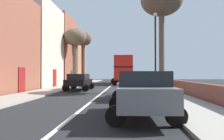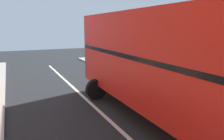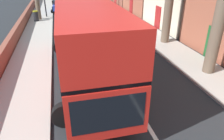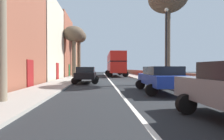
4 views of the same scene
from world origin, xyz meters
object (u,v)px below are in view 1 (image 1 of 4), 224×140
parked_car_grey_right_1 (141,91)px  street_tree_right_1 (162,2)px  lamppost_right (155,46)px  double_decker_bus (124,69)px  parked_car_black_left_0 (79,81)px  street_tree_left_2 (75,39)px  parked_car_blue_right_3 (134,84)px  litter_bin_right (163,84)px  street_tree_left_4 (83,42)px

parked_car_grey_right_1 → street_tree_right_1: bearing=76.7°
street_tree_right_1 → lamppost_right: bearing=-117.5°
double_decker_bus → street_tree_right_1: 16.23m
parked_car_grey_right_1 → double_decker_bus: bearing=91.8°
parked_car_black_left_0 → street_tree_left_2: size_ratio=0.58×
parked_car_blue_right_3 → lamppost_right: lamppost_right is taller
parked_car_black_left_0 → parked_car_grey_right_1: parked_car_grey_right_1 is taller
parked_car_black_left_0 → street_tree_right_1: street_tree_right_1 is taller
parked_car_black_left_0 → street_tree_left_2: 10.87m
street_tree_left_2 → double_decker_bus: bearing=31.7°
street_tree_left_2 → parked_car_grey_right_1: bearing=-70.5°
parked_car_blue_right_3 → litter_bin_right: size_ratio=4.15×
parked_car_black_left_0 → litter_bin_right: 7.86m
street_tree_left_2 → street_tree_right_1: bearing=-46.7°
parked_car_black_left_0 → litter_bin_right: size_ratio=4.11×
double_decker_bus → lamppost_right: (2.60, -16.36, 1.45)m
parked_car_grey_right_1 → street_tree_right_1: (2.53, 10.72, 6.76)m
street_tree_right_1 → street_tree_left_4: 19.09m
parked_car_grey_right_1 → litter_bin_right: parked_car_grey_right_1 is taller
street_tree_right_1 → street_tree_left_2: (-10.12, 10.76, -1.35)m
parked_car_blue_right_3 → street_tree_left_2: (-7.59, 15.58, 5.45)m
litter_bin_right → double_decker_bus: bearing=104.3°
street_tree_left_4 → lamppost_right: bearing=-62.1°
double_decker_bus → street_tree_right_1: size_ratio=1.21×
street_tree_right_1 → parked_car_black_left_0: bearing=167.1°
parked_car_blue_right_3 → street_tree_right_1: 8.71m
double_decker_bus → parked_car_grey_right_1: size_ratio=2.57×
parked_car_blue_right_3 → street_tree_left_2: 18.17m
street_tree_left_2 → litter_bin_right: 15.48m
street_tree_left_4 → litter_bin_right: bearing=-56.2°
street_tree_left_4 → litter_bin_right: 19.55m
parked_car_grey_right_1 → street_tree_left_2: size_ratio=0.56×
double_decker_bus → parked_car_black_left_0: size_ratio=2.45×
street_tree_left_4 → lamppost_right: (9.33, -17.60, -3.04)m
street_tree_left_4 → lamppost_right: 20.15m
parked_car_black_left_0 → street_tree_left_2: street_tree_left_2 is taller
lamppost_right → street_tree_left_2: bearing=127.7°
double_decker_bus → litter_bin_right: double_decker_bus is taller
street_tree_right_1 → litter_bin_right: size_ratio=8.30×
street_tree_left_2 → lamppost_right: bearing=-52.3°
parked_car_black_left_0 → street_tree_right_1: (7.53, -1.72, 6.80)m
parked_car_black_left_0 → street_tree_left_2: bearing=106.0°
parked_car_blue_right_3 → litter_bin_right: 6.28m
street_tree_right_1 → parked_car_grey_right_1: bearing=-103.3°
street_tree_right_1 → litter_bin_right: 7.08m
parked_car_grey_right_1 → street_tree_left_4: size_ratio=0.51×
lamppost_right → parked_car_black_left_0: bearing=155.4°
parked_car_blue_right_3 → street_tree_left_2: bearing=116.0°
parked_car_black_left_0 → lamppost_right: lamppost_right is taller
street_tree_left_4 → litter_bin_right: size_ratio=7.65×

